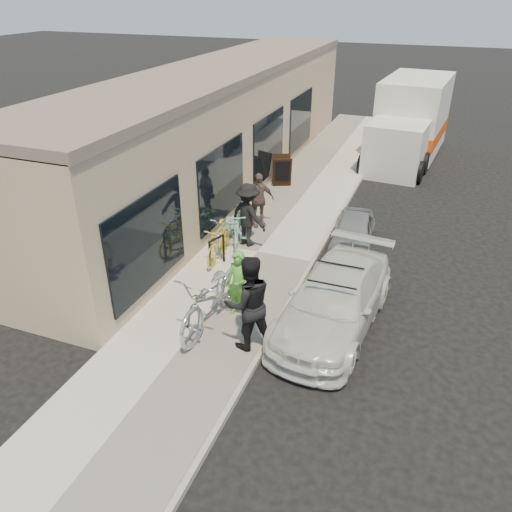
% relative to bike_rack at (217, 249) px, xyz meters
% --- Properties ---
extents(ground, '(120.00, 120.00, 0.00)m').
position_rel_bike_rack_xyz_m(ground, '(2.72, -1.89, -0.64)').
color(ground, black).
rests_on(ground, ground).
extents(sidewalk, '(3.00, 34.00, 0.15)m').
position_rel_bike_rack_xyz_m(sidewalk, '(0.72, 1.11, -0.57)').
color(sidewalk, beige).
rests_on(sidewalk, ground).
extents(curb, '(0.12, 34.00, 0.13)m').
position_rel_bike_rack_xyz_m(curb, '(2.27, 1.11, -0.58)').
color(curb, '#A29B94').
rests_on(curb, ground).
extents(storefront, '(3.60, 20.00, 4.22)m').
position_rel_bike_rack_xyz_m(storefront, '(-2.53, 6.09, 1.48)').
color(storefront, tan).
rests_on(storefront, ground).
extents(bike_rack, '(0.21, 0.56, 0.82)m').
position_rel_bike_rack_xyz_m(bike_rack, '(0.00, 0.00, 0.00)').
color(bike_rack, black).
rests_on(bike_rack, sidewalk).
extents(sandwich_board, '(0.87, 0.88, 1.09)m').
position_rel_bike_rack_xyz_m(sandwich_board, '(-0.29, 6.22, 0.06)').
color(sandwich_board, black).
rests_on(sandwich_board, sidewalk).
extents(sedan_white, '(2.20, 4.60, 1.33)m').
position_rel_bike_rack_xyz_m(sedan_white, '(3.39, -1.24, 0.00)').
color(sedan_white, silver).
rests_on(sedan_white, ground).
extents(sedan_silver, '(1.47, 3.03, 1.00)m').
position_rel_bike_rack_xyz_m(sedan_silver, '(3.07, 2.42, -0.15)').
color(sedan_silver, '#98989D').
rests_on(sedan_silver, ground).
extents(moving_truck, '(2.98, 6.73, 3.22)m').
position_rel_bike_rack_xyz_m(moving_truck, '(3.52, 11.90, 0.79)').
color(moving_truck, silver).
rests_on(moving_truck, ground).
extents(tandem_bike, '(1.03, 2.67, 1.38)m').
position_rel_bike_rack_xyz_m(tandem_bike, '(0.99, -2.32, 0.20)').
color(tandem_bike, silver).
rests_on(tandem_bike, sidewalk).
extents(woman_rider, '(0.62, 0.44, 1.57)m').
position_rel_bike_rack_xyz_m(woman_rider, '(1.38, -1.82, 0.29)').
color(woman_rider, '#51A737').
rests_on(woman_rider, sidewalk).
extents(man_standing, '(1.25, 1.21, 2.03)m').
position_rel_bike_rack_xyz_m(man_standing, '(1.98, -2.73, 0.52)').
color(man_standing, black).
rests_on(man_standing, sidewalk).
extents(cruiser_bike_a, '(1.08, 1.90, 1.10)m').
position_rel_bike_rack_xyz_m(cruiser_bike_a, '(0.04, 1.29, 0.06)').
color(cruiser_bike_a, '#89CCC3').
rests_on(cruiser_bike_a, sidewalk).
extents(cruiser_bike_b, '(0.77, 1.78, 0.91)m').
position_rel_bike_rack_xyz_m(cruiser_bike_b, '(-0.27, 1.26, -0.04)').
color(cruiser_bike_b, '#89CCC3').
rests_on(cruiser_bike_b, sidewalk).
extents(cruiser_bike_c, '(0.63, 1.75, 1.03)m').
position_rel_bike_rack_xyz_m(cruiser_bike_c, '(-0.11, 0.35, 0.02)').
color(cruiser_bike_c, gold).
rests_on(cruiser_bike_c, sidewalk).
extents(bystander_a, '(1.33, 1.06, 1.81)m').
position_rel_bike_rack_xyz_m(bystander_a, '(0.31, 1.43, 0.41)').
color(bystander_a, black).
rests_on(bystander_a, sidewalk).
extents(bystander_b, '(1.02, 0.92, 1.67)m').
position_rel_bike_rack_xyz_m(bystander_b, '(0.12, 2.70, 0.34)').
color(bystander_b, brown).
rests_on(bystander_b, sidewalk).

